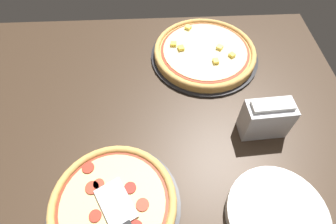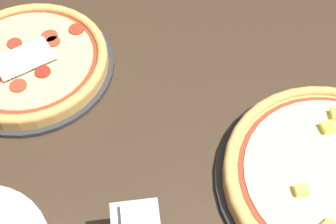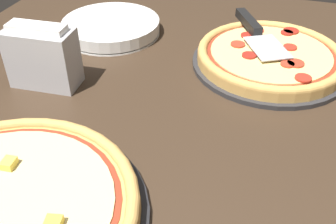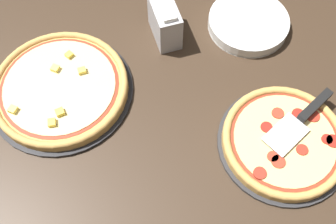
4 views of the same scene
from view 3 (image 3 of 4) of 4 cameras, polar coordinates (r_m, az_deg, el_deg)
ground_plane at (r=75.18cm, az=10.96°, el=-0.72°), size 143.15×119.89×3.60cm
pizza_pan_front at (r=88.59cm, az=14.40°, el=6.79°), size 33.10×33.10×1.00cm
pizza_front at (r=87.61cm, az=14.61°, el=7.99°), size 31.12×31.12×3.07cm
pizza_pan_back at (r=58.20cm, az=-22.84°, el=-14.40°), size 39.06×39.06×1.00cm
serving_spatula at (r=93.81cm, az=12.22°, el=11.87°), size 14.99×22.20×2.00cm
plate_stack at (r=100.49cm, az=-8.25°, el=12.11°), size 23.99×23.99×3.50cm
napkin_holder at (r=80.76cm, az=-17.73°, el=7.64°), size 13.56×7.37×12.79cm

